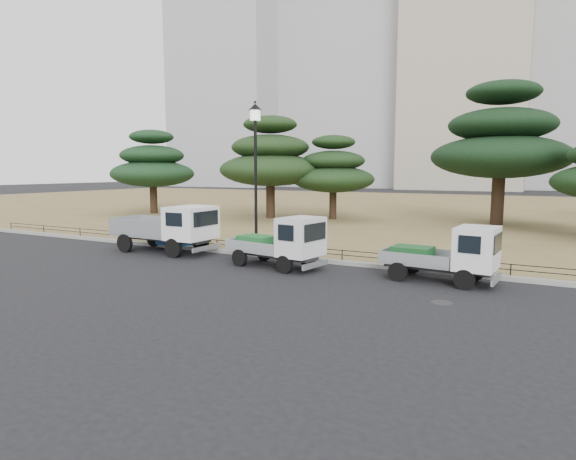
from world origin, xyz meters
The scene contains 16 objects.
ground centered at (0.00, 0.00, 0.00)m, with size 220.00×220.00×0.00m, color black.
lawn centered at (0.00, 30.60, 0.07)m, with size 120.00×56.00×0.15m, color olive.
curb centered at (0.00, 2.60, 0.08)m, with size 120.00×0.25×0.16m, color gray.
truck_large centered at (-5.75, 1.57, 1.17)m, with size 4.86×2.03×2.11m.
truck_kei_front centered at (0.26, 0.96, 0.97)m, with size 3.89×2.13×1.95m.
truck_kei_rear centered at (6.18, 1.41, 0.94)m, with size 3.70×1.83×1.88m.
street_lamp centered at (-2.03, 2.90, 4.38)m, with size 0.56×0.56×6.26m.
pipe_fence centered at (0.00, 2.75, 0.44)m, with size 38.00×0.04×0.40m.
tarp_pile centered at (-6.41, 2.79, 0.58)m, with size 1.80×1.46×1.07m.
manhole centered at (6.50, -1.20, 0.01)m, with size 0.60×0.60×0.01m, color #2D2D30.
pine_west_far centered at (-19.16, 14.86, 4.02)m, with size 6.63×6.63×6.70m.
pine_west_near centered at (-8.73, 15.81, 4.39)m, with size 7.36×7.36×7.36m.
pine_center_left centered at (-4.44, 17.30, 3.58)m, with size 5.85×5.85×5.95m.
pine_center_right centered at (6.28, 18.93, 5.38)m, with size 8.50×8.50×9.02m.
tower_far_west centered at (-55.00, 80.00, 32.50)m, with size 24.00×20.00×65.00m, color #A0A0A5.
tower_center_left centered at (-5.00, 85.00, 27.50)m, with size 22.00×20.00×55.00m, color #AAA08C.
Camera 1 is at (8.77, -14.62, 3.64)m, focal length 30.00 mm.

